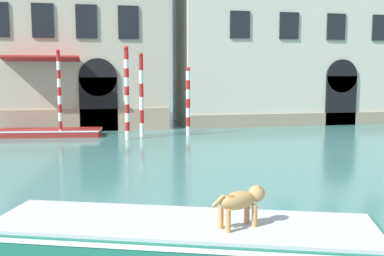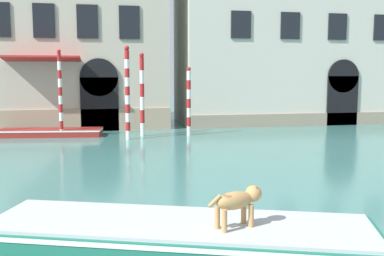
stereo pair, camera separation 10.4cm
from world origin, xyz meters
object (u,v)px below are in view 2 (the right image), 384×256
boat_moored_near_palazzo (51,132)px  mooring_pole_4 (60,94)px  boat_foreground (179,238)px  mooring_pole_2 (127,93)px  mooring_pole_3 (142,94)px  mooring_pole_0 (189,101)px  dog_on_deck (238,201)px

boat_moored_near_palazzo → mooring_pole_4: bearing=-41.0°
boat_foreground → mooring_pole_2: 15.00m
boat_moored_near_palazzo → boat_foreground: bearing=-69.2°
boat_moored_near_palazzo → mooring_pole_2: mooring_pole_2 is taller
boat_moored_near_palazzo → mooring_pole_3: mooring_pole_3 is taller
boat_foreground → mooring_pole_3: bearing=107.0°
boat_foreground → mooring_pole_3: mooring_pole_3 is taller
mooring_pole_0 → boat_moored_near_palazzo: bearing=170.9°
boat_foreground → dog_on_deck: (0.96, -0.48, 0.79)m
boat_moored_near_palazzo → mooring_pole_4: (0.63, -0.70, 2.07)m
dog_on_deck → mooring_pole_2: (-1.08, 15.34, 1.21)m
mooring_pole_3 → mooring_pole_4: size_ratio=0.97×
boat_foreground → dog_on_deck: dog_on_deck is taller
mooring_pole_3 → mooring_pole_4: bearing=177.1°
boat_moored_near_palazzo → mooring_pole_0: mooring_pole_0 is taller
dog_on_deck → mooring_pole_0: bearing=63.9°
dog_on_deck → boat_moored_near_palazzo: (-5.06, 17.37, -0.94)m
boat_foreground → mooring_pole_3: size_ratio=1.67×
boat_foreground → boat_moored_near_palazzo: bearing=123.1°
boat_foreground → mooring_pole_0: size_ratio=2.01×
mooring_pole_2 → mooring_pole_3: 1.40m
mooring_pole_0 → mooring_pole_3: 2.49m
boat_moored_near_palazzo → mooring_pole_3: 5.28m
dog_on_deck → boat_moored_near_palazzo: dog_on_deck is taller
dog_on_deck → boat_moored_near_palazzo: size_ratio=0.19×
mooring_pole_0 → mooring_pole_2: bearing=-165.0°
mooring_pole_2 → mooring_pole_4: 3.60m
mooring_pole_2 → dog_on_deck: bearing=-86.0°
dog_on_deck → mooring_pole_4: (-4.43, 16.67, 1.13)m
mooring_pole_2 → mooring_pole_4: (-3.35, 1.33, -0.08)m
boat_foreground → mooring_pole_4: 16.67m
mooring_pole_0 → mooring_pole_3: mooring_pole_3 is taller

